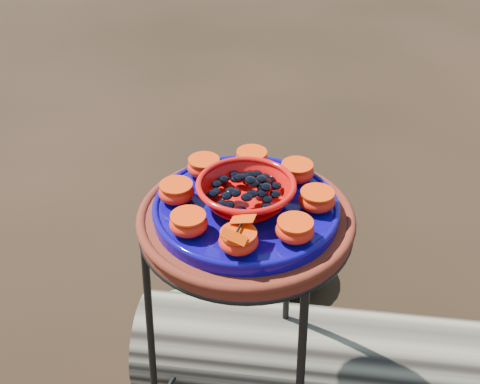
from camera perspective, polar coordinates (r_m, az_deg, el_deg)
The scene contains 17 objects.
plant_stand at distance 1.38m, azimuth 0.47°, elevation -14.89°, with size 0.44×0.44×0.70m, color black, non-canonical shape.
terracotta_saucer at distance 1.13m, azimuth 0.56°, elevation -2.78°, with size 0.40×0.40×0.03m, color #60230E.
cobalt_plate at distance 1.11m, azimuth 0.57°, elevation -1.65°, with size 0.34×0.34×0.02m, color #060149.
red_bowl at distance 1.09m, azimuth 0.58°, elevation -0.17°, with size 0.17×0.17×0.05m, color #C30A07, non-canonical shape.
glass_gems at distance 1.07m, azimuth 0.59°, elevation 1.38°, with size 0.13×0.13×0.02m, color black, non-canonical shape.
orange_half_0 at distance 0.99m, azimuth -0.14°, elevation -4.65°, with size 0.07×0.07×0.04m, color red.
orange_half_1 at distance 1.02m, azimuth 5.22°, elevation -3.61°, with size 0.07×0.07×0.04m, color red.
orange_half_2 at distance 1.09m, azimuth 7.30°, elevation -0.77°, with size 0.07×0.07×0.04m, color red.
orange_half_3 at distance 1.17m, azimuth 5.42°, elevation 1.91°, with size 0.07×0.07×0.04m, color red.
orange_half_4 at distance 1.20m, azimuth 1.12°, elevation 3.11°, with size 0.07×0.07×0.04m, color red.
orange_half_5 at distance 1.18m, azimuth -3.43°, elevation 2.38°, with size 0.07×0.07×0.04m, color red.
orange_half_6 at distance 1.11m, azimuth -6.03°, elevation -0.03°, with size 0.07×0.07×0.04m, color red.
orange_half_7 at distance 1.03m, azimuth -4.90°, elevation -3.01°, with size 0.07×0.07×0.04m, color red.
butterfly at distance 0.98m, azimuth -0.15°, elevation -3.47°, with size 0.09×0.06×0.02m, color #C22D00, non-canonical shape.
driftwood_log at distance 1.69m, azimuth 15.63°, elevation -15.59°, with size 1.42×0.37×0.27m, color black, non-canonical shape.
foliage_left at distance 1.84m, azimuth -4.96°, elevation -12.07°, with size 0.27×0.27×0.13m, color #22581C.
foliage_back at distance 2.02m, azimuth 3.33°, elevation -6.23°, with size 0.33×0.33×0.17m, color #22581C.
Camera 1 is at (0.44, -0.78, 1.40)m, focal length 45.00 mm.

